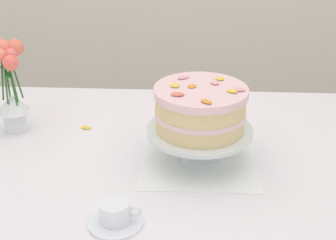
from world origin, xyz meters
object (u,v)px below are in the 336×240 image
object	(u,v)px
layer_cake	(200,108)
flower_vase	(10,86)
teacup	(116,215)
cake_stand	(199,134)
dining_table	(148,189)

from	to	relation	value
layer_cake	flower_vase	distance (m)	0.59
layer_cake	flower_vase	world-z (taller)	flower_vase
flower_vase	teacup	world-z (taller)	flower_vase
cake_stand	teacup	xyz separation A→B (m)	(-0.19, -0.28, -0.06)
layer_cake	flower_vase	size ratio (longest dim) A/B	0.85
dining_table	layer_cake	size ratio (longest dim) A/B	5.63
dining_table	teacup	size ratio (longest dim) A/B	10.93
layer_cake	flower_vase	xyz separation A→B (m)	(-0.57, 0.15, -0.01)
cake_stand	teacup	size ratio (longest dim) A/B	2.26
cake_stand	flower_vase	xyz separation A→B (m)	(-0.57, 0.15, 0.07)
layer_cake	cake_stand	bearing A→B (deg)	134.08
layer_cake	teacup	distance (m)	0.37
layer_cake	teacup	world-z (taller)	layer_cake
flower_vase	cake_stand	bearing A→B (deg)	-14.75
flower_vase	teacup	distance (m)	0.59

